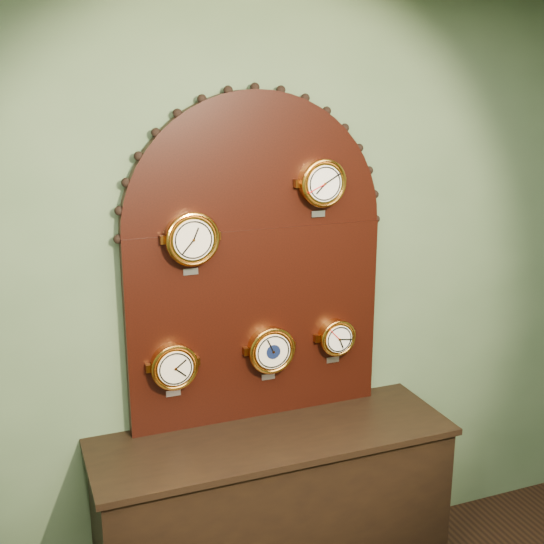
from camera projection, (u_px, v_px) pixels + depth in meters
name	position (u px, v px, depth m)	size (l,w,h in m)	color
wall_back	(252.00, 296.00, 3.23)	(4.00, 4.00, 0.00)	#4D6545
shop_counter	(274.00, 517.00, 3.25)	(1.60, 0.50, 0.80)	black
display_board	(256.00, 251.00, 3.12)	(1.26, 0.06, 1.53)	black
roman_clock	(192.00, 238.00, 2.93)	(0.23, 0.08, 0.28)	orange
arabic_clock	(322.00, 183.00, 3.08)	(0.22, 0.08, 0.27)	orange
hygrometer	(174.00, 366.00, 3.04)	(0.21, 0.08, 0.26)	orange
barometer	(271.00, 349.00, 3.20)	(0.22, 0.08, 0.27)	orange
tide_clock	(336.00, 337.00, 3.31)	(0.18, 0.08, 0.23)	orange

